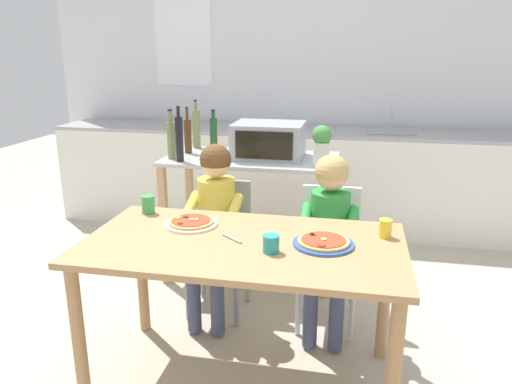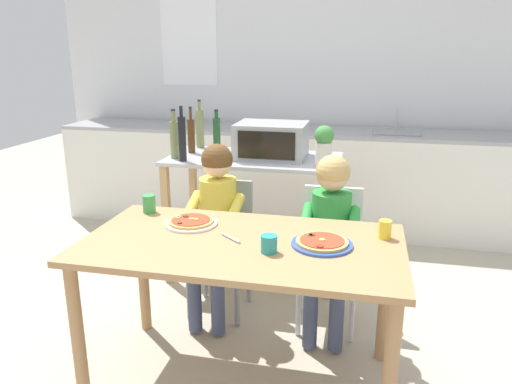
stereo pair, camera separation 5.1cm
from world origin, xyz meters
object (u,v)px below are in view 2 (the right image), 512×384
bottle_squat_spirits (200,128)px  pizza_plate_white (191,222)px  toaster_oven (272,140)px  dining_chair_left (222,236)px  drinking_cup_teal (269,244)px  drinking_cup_green (149,204)px  bottle_clear_vinegar (217,135)px  child_in_yellow_shirt (215,213)px  kitchen_island_cart (254,196)px  bottle_brown_beer (182,138)px  child_in_green_shirt (330,225)px  bottle_dark_olive_oil (174,138)px  dining_table (242,261)px  dining_chair_right (330,247)px  drinking_cup_yellow (385,229)px  bottle_slim_sauce (191,135)px  potted_herb_plant (324,145)px  pizza_plate_blue_rimmed (322,243)px  serving_spoon (231,238)px

bottle_squat_spirits → pizza_plate_white: 1.38m
toaster_oven → dining_chair_left: 0.77m
drinking_cup_teal → drinking_cup_green: bearing=152.3°
bottle_clear_vinegar → child_in_yellow_shirt: 0.77m
kitchen_island_cart → bottle_brown_beer: size_ratio=3.25×
child_in_green_shirt → drinking_cup_teal: (-0.22, -0.64, 0.12)m
bottle_dark_olive_oil → drinking_cup_teal: bottle_dark_olive_oil is taller
child_in_green_shirt → bottle_squat_spirits: bearing=139.3°
dining_table → child_in_yellow_shirt: size_ratio=1.40×
bottle_clear_vinegar → child_in_green_shirt: size_ratio=0.31×
kitchen_island_cart → dining_chair_right: kitchen_island_cart is taller
pizza_plate_white → drinking_cup_green: bearing=155.3°
dining_chair_left → bottle_dark_olive_oil: bearing=139.8°
bottle_squat_spirits → pizza_plate_white: bearing=-73.2°
dining_table → dining_chair_right: (0.37, 0.66, -0.17)m
toaster_oven → bottle_brown_beer: bottle_brown_beer is taller
drinking_cup_yellow → drinking_cup_green: (-1.23, 0.10, 0.00)m
bottle_slim_sauce → dining_chair_right: size_ratio=0.41×
toaster_oven → drinking_cup_green: toaster_oven is taller
bottle_slim_sauce → dining_table: size_ratio=0.22×
bottle_slim_sauce → dining_chair_right: bearing=-29.1°
toaster_oven → dining_table: bearing=-85.4°
potted_herb_plant → dining_table: size_ratio=0.18×
bottle_slim_sauce → child_in_green_shirt: bearing=-33.9°
pizza_plate_blue_rimmed → toaster_oven: bearing=111.3°
bottle_squat_spirits → bottle_brown_beer: bottle_brown_beer is taller
bottle_squat_spirits → dining_chair_right: bearing=-36.7°
potted_herb_plant → bottle_clear_vinegar: bearing=163.8°
potted_herb_plant → dining_table: 1.11m
toaster_oven → dining_chair_right: size_ratio=0.58×
bottle_brown_beer → drinking_cup_teal: (0.80, -1.08, -0.25)m
child_in_green_shirt → dining_table: bearing=-124.0°
dining_chair_left → dining_chair_right: 0.67m
toaster_oven → child_in_green_shirt: size_ratio=0.46×
dining_chair_left → drinking_cup_yellow: drinking_cup_yellow is taller
pizza_plate_white → drinking_cup_teal: bearing=-29.5°
bottle_clear_vinegar → dining_table: 1.37m
bottle_clear_vinegar → serving_spoon: (0.44, -1.21, -0.26)m
dining_chair_right → pizza_plate_white: dining_chair_right is taller
bottle_dark_olive_oil → dining_chair_right: bottle_dark_olive_oil is taller
dining_table → child_in_green_shirt: (0.37, 0.54, 0.02)m
serving_spoon → drinking_cup_green: bearing=152.5°
kitchen_island_cart → child_in_green_shirt: child_in_green_shirt is taller
dining_chair_right → drinking_cup_green: size_ratio=8.37×
bottle_brown_beer → drinking_cup_teal: 1.36m
drinking_cup_yellow → bottle_brown_beer: bearing=148.5°
bottle_squat_spirits → child_in_yellow_shirt: 1.03m
bottle_dark_olive_oil → child_in_yellow_shirt: bearing=-48.3°
bottle_brown_beer → pizza_plate_blue_rimmed: (1.02, -0.95, -0.27)m
bottle_clear_vinegar → pizza_plate_blue_rimmed: size_ratio=1.15×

